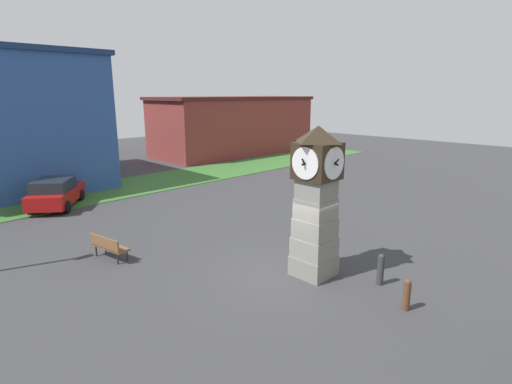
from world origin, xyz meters
TOP-DOWN VIEW (x-y plane):
  - ground_plane at (0.00, 0.00)m, footprint 85.83×85.83m
  - clock_tower at (0.56, -0.65)m, footprint 1.63×1.64m
  - bollard_near_tower at (1.46, -2.59)m, footprint 0.21×0.21m
  - bollard_mid_row at (0.55, -3.87)m, footprint 0.21×0.21m
  - car_silver_hatch at (-2.56, 13.95)m, footprint 3.87×4.25m
  - bench at (-3.71, 5.41)m, footprint 0.80×1.67m
  - storefront_low_left at (17.53, 22.13)m, footprint 16.74×7.22m
  - grass_verge_far at (1.68, 15.74)m, footprint 51.50×5.41m

SIDE VIEW (x-z plane):
  - ground_plane at x=0.00m, z-range 0.00..0.00m
  - grass_verge_far at x=1.68m, z-range 0.00..0.04m
  - bollard_mid_row at x=0.55m, z-range 0.01..0.94m
  - bollard_near_tower at x=1.46m, z-range 0.01..1.04m
  - bench at x=-3.71m, z-range 0.07..0.97m
  - car_silver_hatch at x=-2.56m, z-range 0.01..1.59m
  - clock_tower at x=0.56m, z-range 0.07..5.02m
  - storefront_low_left at x=17.53m, z-range 0.01..5.62m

